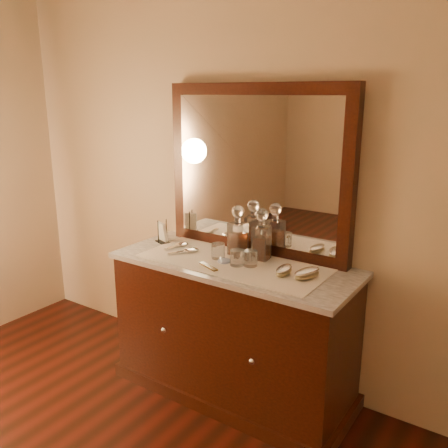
{
  "coord_description": "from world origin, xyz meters",
  "views": [
    {
      "loc": [
        1.4,
        -0.22,
        1.79
      ],
      "look_at": [
        0.0,
        1.85,
        1.1
      ],
      "focal_mm": 38.09,
      "sensor_mm": 36.0,
      "label": 1
    }
  ],
  "objects_px": {
    "brush_near": "(284,270)",
    "hand_mirror_inner": "(188,251)",
    "mirror_frame": "(257,170)",
    "hand_mirror_outer": "(180,245)",
    "dresser_cabinet": "(233,331)",
    "napkin_rack": "(162,233)",
    "decanter_left": "(238,236)",
    "decanter_right": "(261,240)",
    "brush_far": "(307,273)",
    "comb": "(208,266)",
    "pin_dish": "(224,261)"
  },
  "relations": [
    {
      "from": "brush_near",
      "to": "hand_mirror_inner",
      "type": "bearing_deg",
      "value": 179.97
    },
    {
      "from": "mirror_frame",
      "to": "hand_mirror_outer",
      "type": "height_order",
      "value": "mirror_frame"
    },
    {
      "from": "dresser_cabinet",
      "to": "napkin_rack",
      "type": "relative_size",
      "value": 9.23
    },
    {
      "from": "napkin_rack",
      "to": "decanter_left",
      "type": "distance_m",
      "value": 0.55
    },
    {
      "from": "decanter_right",
      "to": "brush_far",
      "type": "relative_size",
      "value": 1.6
    },
    {
      "from": "dresser_cabinet",
      "to": "hand_mirror_outer",
      "type": "distance_m",
      "value": 0.63
    },
    {
      "from": "brush_far",
      "to": "hand_mirror_inner",
      "type": "xyz_separation_m",
      "value": [
        -0.78,
        -0.02,
        -0.02
      ]
    },
    {
      "from": "hand_mirror_outer",
      "to": "dresser_cabinet",
      "type": "bearing_deg",
      "value": -6.0
    },
    {
      "from": "decanter_left",
      "to": "hand_mirror_inner",
      "type": "xyz_separation_m",
      "value": [
        -0.27,
        -0.13,
        -0.11
      ]
    },
    {
      "from": "comb",
      "to": "decanter_right",
      "type": "bearing_deg",
      "value": 80.04
    },
    {
      "from": "decanter_right",
      "to": "pin_dish",
      "type": "bearing_deg",
      "value": -132.21
    },
    {
      "from": "mirror_frame",
      "to": "decanter_right",
      "type": "xyz_separation_m",
      "value": [
        0.11,
        -0.12,
        -0.38
      ]
    },
    {
      "from": "pin_dish",
      "to": "hand_mirror_inner",
      "type": "bearing_deg",
      "value": 174.54
    },
    {
      "from": "brush_near",
      "to": "hand_mirror_inner",
      "type": "relative_size",
      "value": 0.77
    },
    {
      "from": "brush_near",
      "to": "comb",
      "type": "bearing_deg",
      "value": -160.01
    },
    {
      "from": "decanter_left",
      "to": "dresser_cabinet",
      "type": "bearing_deg",
      "value": -68.46
    },
    {
      "from": "napkin_rack",
      "to": "hand_mirror_inner",
      "type": "relative_size",
      "value": 0.74
    },
    {
      "from": "decanter_right",
      "to": "brush_near",
      "type": "height_order",
      "value": "decanter_right"
    },
    {
      "from": "dresser_cabinet",
      "to": "decanter_right",
      "type": "distance_m",
      "value": 0.59
    },
    {
      "from": "mirror_frame",
      "to": "comb",
      "type": "distance_m",
      "value": 0.64
    },
    {
      "from": "brush_far",
      "to": "hand_mirror_outer",
      "type": "distance_m",
      "value": 0.89
    },
    {
      "from": "brush_far",
      "to": "hand_mirror_inner",
      "type": "bearing_deg",
      "value": -178.64
    },
    {
      "from": "mirror_frame",
      "to": "dresser_cabinet",
      "type": "bearing_deg",
      "value": -90.0
    },
    {
      "from": "pin_dish",
      "to": "hand_mirror_inner",
      "type": "distance_m",
      "value": 0.28
    },
    {
      "from": "mirror_frame",
      "to": "hand_mirror_inner",
      "type": "relative_size",
      "value": 5.88
    },
    {
      "from": "mirror_frame",
      "to": "hand_mirror_inner",
      "type": "height_order",
      "value": "mirror_frame"
    },
    {
      "from": "hand_mirror_outer",
      "to": "napkin_rack",
      "type": "bearing_deg",
      "value": 176.71
    },
    {
      "from": "brush_near",
      "to": "decanter_left",
      "type": "bearing_deg",
      "value": 160.88
    },
    {
      "from": "dresser_cabinet",
      "to": "hand_mirror_outer",
      "type": "bearing_deg",
      "value": 174.0
    },
    {
      "from": "mirror_frame",
      "to": "decanter_left",
      "type": "relative_size",
      "value": 3.95
    },
    {
      "from": "brush_far",
      "to": "hand_mirror_outer",
      "type": "xyz_separation_m",
      "value": [
        -0.89,
        0.04,
        -0.02
      ]
    },
    {
      "from": "comb",
      "to": "decanter_left",
      "type": "relative_size",
      "value": 0.51
    },
    {
      "from": "hand_mirror_outer",
      "to": "hand_mirror_inner",
      "type": "height_order",
      "value": "hand_mirror_inner"
    },
    {
      "from": "brush_near",
      "to": "hand_mirror_outer",
      "type": "distance_m",
      "value": 0.77
    },
    {
      "from": "mirror_frame",
      "to": "brush_far",
      "type": "bearing_deg",
      "value": -27.92
    },
    {
      "from": "dresser_cabinet",
      "to": "brush_far",
      "type": "height_order",
      "value": "brush_far"
    },
    {
      "from": "decanter_right",
      "to": "hand_mirror_inner",
      "type": "xyz_separation_m",
      "value": [
        -0.43,
        -0.14,
        -0.11
      ]
    },
    {
      "from": "mirror_frame",
      "to": "pin_dish",
      "type": "xyz_separation_m",
      "value": [
        -0.04,
        -0.29,
        -0.49
      ]
    },
    {
      "from": "comb",
      "to": "hand_mirror_outer",
      "type": "bearing_deg",
      "value": 173.14
    },
    {
      "from": "decanter_left",
      "to": "decanter_right",
      "type": "relative_size",
      "value": 0.99
    },
    {
      "from": "pin_dish",
      "to": "brush_near",
      "type": "xyz_separation_m",
      "value": [
        0.37,
        0.03,
        0.01
      ]
    },
    {
      "from": "decanter_left",
      "to": "brush_far",
      "type": "bearing_deg",
      "value": -12.54
    },
    {
      "from": "napkin_rack",
      "to": "decanter_left",
      "type": "xyz_separation_m",
      "value": [
        0.54,
        0.06,
        0.06
      ]
    },
    {
      "from": "decanter_right",
      "to": "decanter_left",
      "type": "bearing_deg",
      "value": -177.12
    },
    {
      "from": "brush_far",
      "to": "dresser_cabinet",
      "type": "bearing_deg",
      "value": -179.59
    },
    {
      "from": "mirror_frame",
      "to": "napkin_rack",
      "type": "xyz_separation_m",
      "value": [
        -0.59,
        -0.19,
        -0.44
      ]
    },
    {
      "from": "dresser_cabinet",
      "to": "brush_near",
      "type": "xyz_separation_m",
      "value": [
        0.33,
        -0.02,
        0.46
      ]
    },
    {
      "from": "dresser_cabinet",
      "to": "brush_near",
      "type": "distance_m",
      "value": 0.57
    },
    {
      "from": "dresser_cabinet",
      "to": "mirror_frame",
      "type": "distance_m",
      "value": 0.97
    },
    {
      "from": "decanter_right",
      "to": "hand_mirror_outer",
      "type": "bearing_deg",
      "value": -172.03
    }
  ]
}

